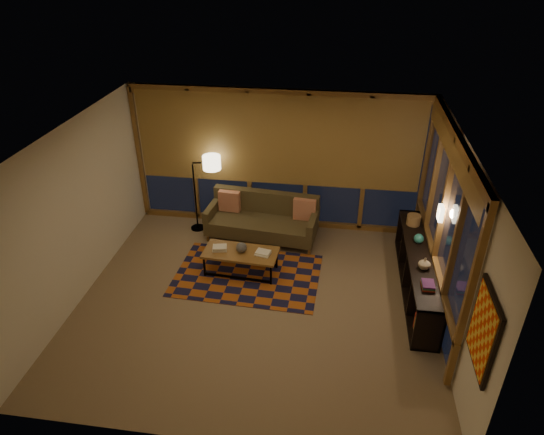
# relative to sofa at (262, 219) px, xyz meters

# --- Properties ---
(floor) EXTENTS (5.50, 5.00, 0.01)m
(floor) POSITION_rel_sofa_xyz_m (0.21, -1.84, -0.42)
(floor) COLOR #9A8362
(floor) RESTS_ON ground
(ceiling) EXTENTS (5.50, 5.00, 0.01)m
(ceiling) POSITION_rel_sofa_xyz_m (0.21, -1.84, 2.28)
(ceiling) COLOR beige
(ceiling) RESTS_ON walls
(walls) EXTENTS (5.51, 5.01, 2.70)m
(walls) POSITION_rel_sofa_xyz_m (0.21, -1.84, 0.93)
(walls) COLOR beige
(walls) RESTS_ON floor
(window_wall_back) EXTENTS (5.30, 0.16, 2.60)m
(window_wall_back) POSITION_rel_sofa_xyz_m (0.21, 0.59, 0.93)
(window_wall_back) COLOR brown
(window_wall_back) RESTS_ON walls
(window_wall_right) EXTENTS (0.16, 3.70, 2.60)m
(window_wall_right) POSITION_rel_sofa_xyz_m (2.89, -1.24, 0.93)
(window_wall_right) COLOR brown
(window_wall_right) RESTS_ON walls
(wall_art) EXTENTS (0.06, 0.74, 0.94)m
(wall_art) POSITION_rel_sofa_xyz_m (2.92, -3.69, 1.03)
(wall_art) COLOR #E93504
(wall_art) RESTS_ON walls
(wall_sconce) EXTENTS (0.12, 0.18, 0.22)m
(wall_sconce) POSITION_rel_sofa_xyz_m (2.83, -1.39, 1.13)
(wall_sconce) COLOR #FFEEBF
(wall_sconce) RESTS_ON walls
(sofa) EXTENTS (2.10, 1.02, 0.83)m
(sofa) POSITION_rel_sofa_xyz_m (0.00, 0.00, 0.00)
(sofa) COLOR brown
(sofa) RESTS_ON floor
(pillow_left) EXTENTS (0.41, 0.16, 0.40)m
(pillow_left) POSITION_rel_sofa_xyz_m (-0.66, 0.23, 0.20)
(pillow_left) COLOR #BD2A00
(pillow_left) RESTS_ON sofa
(pillow_right) EXTENTS (0.42, 0.17, 0.41)m
(pillow_right) POSITION_rel_sofa_xyz_m (0.78, 0.11, 0.21)
(pillow_right) COLOR #BD2A00
(pillow_right) RESTS_ON sofa
(area_rug) EXTENTS (2.46, 1.70, 0.01)m
(area_rug) POSITION_rel_sofa_xyz_m (-0.06, -1.20, -0.41)
(area_rug) COLOR #B05419
(area_rug) RESTS_ON floor
(coffee_table) EXTENTS (1.28, 0.65, 0.41)m
(coffee_table) POSITION_rel_sofa_xyz_m (-0.18, -1.11, -0.21)
(coffee_table) COLOR brown
(coffee_table) RESTS_ON floor
(book_stack_a) EXTENTS (0.26, 0.22, 0.07)m
(book_stack_a) POSITION_rel_sofa_xyz_m (-0.54, -1.10, 0.03)
(book_stack_a) COLOR #F2E8CD
(book_stack_a) RESTS_ON coffee_table
(book_stack_b) EXTENTS (0.27, 0.23, 0.05)m
(book_stack_b) POSITION_rel_sofa_xyz_m (0.20, -1.14, 0.02)
(book_stack_b) COLOR #F2E8CD
(book_stack_b) RESTS_ON coffee_table
(ceramic_pot) EXTENTS (0.20, 0.20, 0.18)m
(ceramic_pot) POSITION_rel_sofa_xyz_m (-0.16, -1.11, 0.09)
(ceramic_pot) COLOR black
(ceramic_pot) RESTS_ON coffee_table
(floor_lamp) EXTENTS (0.56, 0.42, 1.53)m
(floor_lamp) POSITION_rel_sofa_xyz_m (-1.31, 0.18, 0.35)
(floor_lamp) COLOR black
(floor_lamp) RESTS_ON floor
(bookshelf) EXTENTS (0.40, 2.80, 0.70)m
(bookshelf) POSITION_rel_sofa_xyz_m (2.70, -1.18, -0.07)
(bookshelf) COLOR black
(bookshelf) RESTS_ON floor
(basket) EXTENTS (0.29, 0.29, 0.17)m
(basket) POSITION_rel_sofa_xyz_m (2.68, -0.28, 0.37)
(basket) COLOR #AB7850
(basket) RESTS_ON bookshelf
(teal_bowl) EXTENTS (0.17, 0.17, 0.16)m
(teal_bowl) POSITION_rel_sofa_xyz_m (2.70, -0.87, 0.36)
(teal_bowl) COLOR #277C73
(teal_bowl) RESTS_ON bookshelf
(vase) EXTENTS (0.22, 0.22, 0.19)m
(vase) POSITION_rel_sofa_xyz_m (2.70, -1.57, 0.38)
(vase) COLOR tan
(vase) RESTS_ON bookshelf
(shelf_book_stack) EXTENTS (0.27, 0.31, 0.08)m
(shelf_book_stack) POSITION_rel_sofa_xyz_m (2.70, -2.02, 0.32)
(shelf_book_stack) COLOR #F2E8CD
(shelf_book_stack) RESTS_ON bookshelf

